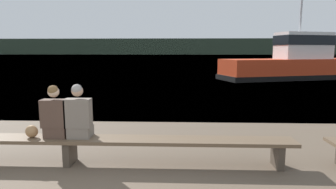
{
  "coord_description": "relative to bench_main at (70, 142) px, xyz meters",
  "views": [
    {
      "loc": [
        1.52,
        -2.57,
        2.03
      ],
      "look_at": [
        1.19,
        5.54,
        0.84
      ],
      "focal_mm": 32.0,
      "sensor_mm": 36.0,
      "label": 1
    }
  ],
  "objects": [
    {
      "name": "water_surface",
      "position": [
        0.46,
        123.24,
        -0.4
      ],
      "size": [
        240.0,
        240.0,
        0.0
      ],
      "primitive_type": "plane",
      "color": "#386084",
      "rests_on": "ground"
    },
    {
      "name": "person_left",
      "position": [
        -0.23,
        0.01,
        0.48
      ],
      "size": [
        0.45,
        0.38,
        0.95
      ],
      "color": "#4C382D",
      "rests_on": "bench_main"
    },
    {
      "name": "bench_main",
      "position": [
        0.0,
        0.0,
        0.0
      ],
      "size": [
        7.99,
        0.5,
        0.49
      ],
      "color": "brown",
      "rests_on": "ground"
    },
    {
      "name": "far_shoreline",
      "position": [
        0.46,
        150.08,
        3.53
      ],
      "size": [
        600.0,
        12.0,
        7.86
      ],
      "primitive_type": "cube",
      "color": "#2D3D2D",
      "rests_on": "ground"
    },
    {
      "name": "person_right",
      "position": [
        0.19,
        0.0,
        0.49
      ],
      "size": [
        0.45,
        0.38,
        0.97
      ],
      "color": "#70665B",
      "rests_on": "bench_main"
    },
    {
      "name": "tugboat_red",
      "position": [
        10.44,
        16.94,
        0.64
      ],
      "size": [
        11.55,
        6.24,
        5.57
      ],
      "rotation": [
        0.0,
        0.0,
        1.88
      ],
      "color": "red",
      "rests_on": "water_surface"
    },
    {
      "name": "shopping_bag",
      "position": [
        -0.67,
        -0.02,
        0.19
      ],
      "size": [
        0.22,
        0.17,
        0.23
      ],
      "color": "#9E754C",
      "rests_on": "bench_main"
    }
  ]
}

